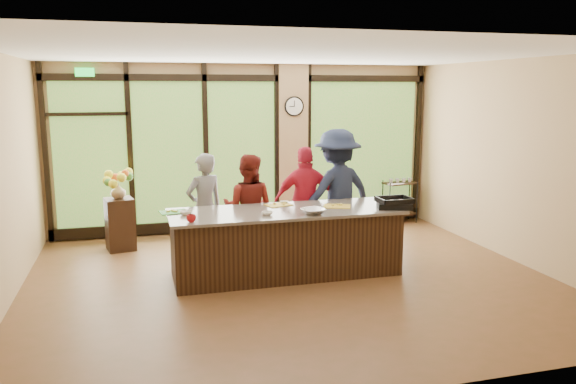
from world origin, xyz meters
TOP-DOWN VIEW (x-y plane):
  - floor at (0.00, 0.00)m, footprint 7.00×7.00m
  - ceiling at (0.00, 0.00)m, footprint 7.00×7.00m
  - back_wall at (0.00, 3.00)m, footprint 7.00×0.00m
  - right_wall at (3.50, 0.00)m, footprint 0.00×6.00m
  - window_wall at (0.16, 2.95)m, footprint 6.90×0.12m
  - island_base at (0.00, 0.30)m, footprint 3.10×1.00m
  - countertop at (0.00, 0.30)m, footprint 3.20×1.10m
  - wall_clock at (0.85, 2.87)m, footprint 0.36×0.04m
  - cook_left at (-1.01, 1.17)m, footprint 0.71×0.60m
  - cook_midleft at (-0.37, 1.08)m, footprint 0.96×0.87m
  - cook_midright at (0.54, 1.08)m, footprint 1.05×0.57m
  - cook_right at (1.03, 1.06)m, footprint 1.41×1.03m
  - roasting_pan at (1.50, 0.02)m, footprint 0.55×0.48m
  - mixing_bowl at (0.29, -0.05)m, footprint 0.37×0.37m
  - cutting_board_left at (-1.50, 0.54)m, footprint 0.40×0.33m
  - cutting_board_center at (-0.02, 0.63)m, footprint 0.41×0.35m
  - cutting_board_right at (0.76, 0.32)m, footprint 0.46×0.40m
  - prep_bowl_near at (-1.35, 0.36)m, footprint 0.18×0.18m
  - prep_bowl_mid at (-0.32, 0.06)m, footprint 0.18×0.18m
  - prep_bowl_far at (0.10, 0.74)m, footprint 0.15×0.15m
  - red_ramekin at (-1.33, -0.09)m, footprint 0.14×0.14m
  - flower_stand at (-2.26, 2.17)m, footprint 0.50×0.50m
  - flower_vase at (-2.26, 2.17)m, footprint 0.31×0.31m
  - bar_cart at (2.96, 2.75)m, footprint 0.69×0.47m

SIDE VIEW (x-z plane):
  - floor at x=0.00m, z-range 0.00..0.00m
  - flower_stand at x=-2.26m, z-range 0.00..0.84m
  - island_base at x=0.00m, z-range 0.00..0.88m
  - bar_cart at x=2.96m, z-range 0.09..0.95m
  - cook_midleft at x=-0.37m, z-range 0.00..1.62m
  - cook_left at x=-1.01m, z-range 0.00..1.64m
  - cook_midright at x=0.54m, z-range 0.00..1.71m
  - countertop at x=0.00m, z-range 0.88..0.92m
  - cutting_board_center at x=-0.02m, z-range 0.92..0.93m
  - cutting_board_left at x=-1.50m, z-range 0.92..0.93m
  - cutting_board_right at x=0.76m, z-range 0.92..0.93m
  - prep_bowl_far at x=0.10m, z-range 0.92..0.95m
  - prep_bowl_mid at x=-0.32m, z-range 0.92..0.97m
  - prep_bowl_near at x=-1.35m, z-range 0.92..0.97m
  - mixing_bowl at x=0.29m, z-range 0.92..1.00m
  - roasting_pan at x=1.50m, z-range 0.92..1.00m
  - flower_vase at x=-2.26m, z-range 0.84..1.09m
  - red_ramekin at x=-1.33m, z-range 0.92..1.01m
  - cook_right at x=1.03m, z-range 0.00..1.96m
  - window_wall at x=0.16m, z-range -0.11..2.89m
  - back_wall at x=0.00m, z-range -2.00..5.00m
  - right_wall at x=3.50m, z-range -1.50..4.50m
  - wall_clock at x=0.85m, z-range 2.07..2.43m
  - ceiling at x=0.00m, z-range 3.00..3.00m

